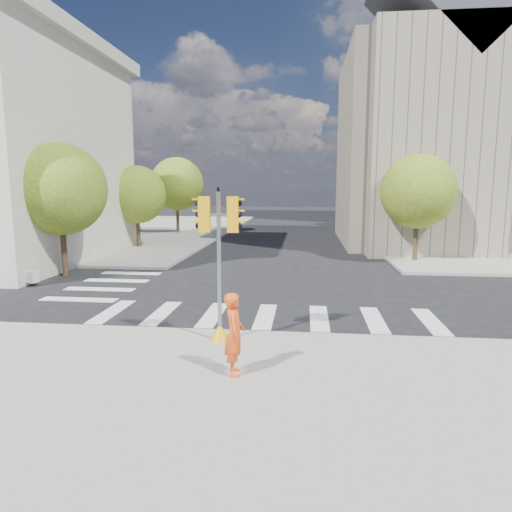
% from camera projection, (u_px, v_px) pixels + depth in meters
% --- Properties ---
extents(ground, '(160.00, 160.00, 0.00)m').
position_uv_depth(ground, '(273.00, 302.00, 17.36)').
color(ground, black).
rests_on(ground, ground).
extents(sidewalk_near, '(30.00, 14.00, 0.15)m').
position_uv_depth(sidewalk_near, '(217.00, 488.00, 6.54)').
color(sidewalk_near, gray).
rests_on(sidewalk_near, ground).
extents(sidewalk_far_left, '(28.00, 40.00, 0.15)m').
position_uv_depth(sidewalk_far_left, '(90.00, 230.00, 45.04)').
color(sidewalk_far_left, gray).
rests_on(sidewalk_far_left, ground).
extents(civic_building, '(26.00, 16.00, 19.39)m').
position_uv_depth(civic_building, '(504.00, 146.00, 33.36)').
color(civic_building, gray).
rests_on(civic_building, ground).
extents(office_tower, '(20.00, 18.00, 30.00)m').
position_uv_depth(office_tower, '(484.00, 95.00, 53.98)').
color(office_tower, '#9EA0A3').
rests_on(office_tower, ground).
extents(tree_lw_near, '(4.40, 4.40, 6.41)m').
position_uv_depth(tree_lw_near, '(60.00, 189.00, 21.78)').
color(tree_lw_near, '#382616').
rests_on(tree_lw_near, ground).
extents(tree_lw_mid, '(4.00, 4.00, 5.77)m').
position_uv_depth(tree_lw_mid, '(137.00, 195.00, 31.67)').
color(tree_lw_mid, '#382616').
rests_on(tree_lw_mid, ground).
extents(tree_lw_far, '(4.80, 4.80, 6.95)m').
position_uv_depth(tree_lw_far, '(177.00, 184.00, 41.37)').
color(tree_lw_far, '#382616').
rests_on(tree_lw_far, ground).
extents(tree_re_near, '(4.20, 4.20, 6.16)m').
position_uv_depth(tree_re_near, '(418.00, 192.00, 25.76)').
color(tree_re_near, '#382616').
rests_on(tree_re_near, ground).
extents(tree_re_mid, '(4.60, 4.60, 6.66)m').
position_uv_depth(tree_re_mid, '(383.00, 186.00, 37.50)').
color(tree_re_mid, '#382616').
rests_on(tree_re_mid, ground).
extents(tree_re_far, '(4.00, 4.00, 5.88)m').
position_uv_depth(tree_re_far, '(365.00, 191.00, 49.37)').
color(tree_re_far, '#382616').
rests_on(tree_re_far, ground).
extents(lamp_near, '(0.35, 0.18, 8.11)m').
position_uv_depth(lamp_near, '(412.00, 183.00, 29.56)').
color(lamp_near, black).
rests_on(lamp_near, sidewalk_far_right).
extents(lamp_far, '(0.35, 0.18, 8.11)m').
position_uv_depth(lamp_far, '(378.00, 184.00, 43.31)').
color(lamp_far, black).
rests_on(lamp_far, sidewalk_far_right).
extents(traffic_signal, '(1.07, 0.56, 4.18)m').
position_uv_depth(traffic_signal, '(219.00, 278.00, 12.29)').
color(traffic_signal, orange).
rests_on(traffic_signal, sidewalk_near).
extents(photographer, '(0.55, 0.75, 1.88)m').
position_uv_depth(photographer, '(234.00, 334.00, 10.19)').
color(photographer, '#E74F15').
rests_on(photographer, sidewalk_near).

